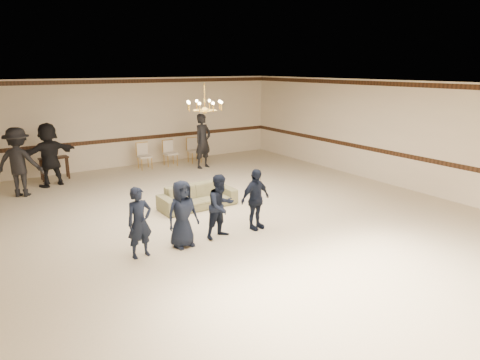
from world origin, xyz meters
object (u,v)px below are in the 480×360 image
object	(u,v)px
boy_b	(182,214)
settee	(198,196)
chandelier	(204,97)
console_table	(55,168)
adult_mid	(49,155)
boy_c	(221,206)
boy_d	(255,199)
banquet_chair_left	(145,156)
banquet_chair_mid	(170,153)
adult_left	(19,162)
banquet_chair_right	(194,151)
boy_a	(140,223)
adult_right	(203,141)

from	to	relation	value
boy_b	settee	distance (m)	2.52
chandelier	console_table	distance (m)	6.52
adult_mid	boy_c	bearing A→B (deg)	93.80
boy_d	boy_c	bearing A→B (deg)	170.65
banquet_chair_left	console_table	size ratio (longest dim) A/B	1.06
settee	banquet_chair_mid	xyz separation A→B (m)	(1.39, 4.89, 0.17)
settee	console_table	xyz separation A→B (m)	(-2.61, 5.09, 0.07)
settee	banquet_chair_left	size ratio (longest dim) A/B	2.18
chandelier	adult_mid	xyz separation A→B (m)	(-2.95, 4.61, -1.89)
adult_left	banquet_chair_right	size ratio (longest dim) A/B	2.11
adult_mid	banquet_chair_mid	xyz separation A→B (m)	(4.22, 0.56, -0.52)
boy_d	boy_a	bearing A→B (deg)	170.65
boy_b	banquet_chair_mid	world-z (taller)	boy_b
settee	banquet_chair_right	bearing A→B (deg)	62.68
boy_a	adult_mid	distance (m)	6.42
settee	adult_right	bearing A→B (deg)	58.78
boy_b	adult_left	size ratio (longest dim) A/B	0.71
console_table	adult_right	bearing A→B (deg)	-18.34
boy_a	adult_mid	size ratio (longest dim) A/B	0.71
adult_mid	adult_left	bearing A→B (deg)	21.59
adult_right	banquet_chair_mid	size ratio (longest dim) A/B	2.11
boy_b	boy_d	size ratio (longest dim) A/B	1.00
boy_d	settee	bearing A→B (deg)	91.66
adult_left	adult_right	distance (m)	6.01
boy_a	boy_b	size ratio (longest dim) A/B	1.00
adult_mid	console_table	xyz separation A→B (m)	(0.22, 0.76, -0.61)
boy_c	banquet_chair_left	xyz separation A→B (m)	(0.89, 6.95, -0.23)
boy_c	settee	world-z (taller)	boy_c
console_table	adult_left	bearing A→B (deg)	-132.64
boy_a	adult_left	bearing A→B (deg)	97.63
boy_c	boy_d	size ratio (longest dim) A/B	1.00
chandelier	boy_b	xyz separation A→B (m)	(-1.51, -1.78, -2.18)
boy_c	banquet_chair_mid	distance (m)	7.20
boy_b	banquet_chair_mid	distance (m)	7.49
adult_mid	chandelier	bearing A→B (deg)	106.33
boy_b	boy_c	size ratio (longest dim) A/B	1.00
settee	console_table	size ratio (longest dim) A/B	2.30
banquet_chair_mid	banquet_chair_left	bearing A→B (deg)	175.29
boy_a	boy_b	bearing A→B (deg)	-6.55
settee	adult_mid	xyz separation A→B (m)	(-2.84, 4.33, 0.69)
adult_left	banquet_chair_right	world-z (taller)	adult_left
boy_b	adult_left	bearing A→B (deg)	106.88
adult_right	banquet_chair_left	xyz separation A→B (m)	(-1.88, 0.96, -0.52)
boy_b	boy_d	distance (m)	1.80
chandelier	adult_right	bearing A→B (deg)	62.97
boy_c	adult_mid	world-z (taller)	adult_mid
boy_d	adult_mid	size ratio (longest dim) A/B	0.71
boy_a	console_table	world-z (taller)	boy_a
adult_right	console_table	size ratio (longest dim) A/B	2.23
adult_right	banquet_chair_mid	bearing A→B (deg)	115.36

